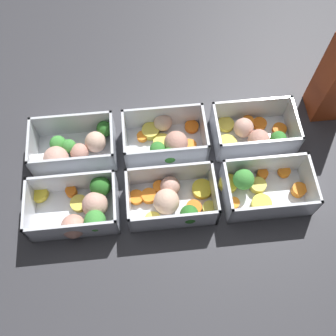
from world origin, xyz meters
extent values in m
plane|color=#38383D|center=(0.00, 0.00, 0.00)|extent=(4.00, 4.00, 0.00)
cube|color=silver|center=(-0.18, -0.06, 0.00)|extent=(0.16, 0.10, 0.00)
cube|color=silver|center=(-0.18, -0.11, 0.03)|extent=(0.16, 0.01, 0.07)
cube|color=silver|center=(-0.18, -0.02, 0.03)|extent=(0.16, 0.00, 0.07)
cube|color=silver|center=(-0.26, -0.06, 0.03)|extent=(0.01, 0.10, 0.07)
cube|color=silver|center=(-0.10, -0.06, 0.03)|extent=(0.01, 0.10, 0.07)
sphere|color=tan|center=(-0.18, -0.10, 0.03)|extent=(0.06, 0.06, 0.04)
cylinder|color=#DBC647|center=(-0.17, -0.05, 0.01)|extent=(0.04, 0.04, 0.01)
cylinder|color=yellow|center=(-0.25, -0.02, 0.01)|extent=(0.04, 0.04, 0.01)
sphere|color=#D19E8C|center=(-0.14, -0.06, 0.03)|extent=(0.05, 0.05, 0.05)
cylinder|color=orange|center=(-0.19, -0.03, 0.01)|extent=(0.03, 0.03, 0.02)
cylinder|color=#407A37|center=(-0.13, -0.03, 0.01)|extent=(0.01, 0.01, 0.01)
sphere|color=#2D7228|center=(-0.13, -0.03, 0.03)|extent=(0.04, 0.04, 0.04)
cylinder|color=#519448|center=(-0.14, -0.10, 0.01)|extent=(0.01, 0.01, 0.02)
sphere|color=#42933D|center=(-0.14, -0.10, 0.03)|extent=(0.04, 0.04, 0.04)
cube|color=silver|center=(0.00, -0.06, 0.00)|extent=(0.16, 0.10, 0.00)
cube|color=silver|center=(0.00, -0.11, 0.03)|extent=(0.16, 0.01, 0.07)
cube|color=silver|center=(0.00, -0.02, 0.03)|extent=(0.16, 0.00, 0.07)
cube|color=silver|center=(-0.08, -0.06, 0.03)|extent=(0.01, 0.10, 0.07)
cube|color=silver|center=(0.08, -0.06, 0.03)|extent=(0.01, 0.10, 0.07)
cylinder|color=#407A37|center=(0.03, -0.10, 0.01)|extent=(0.01, 0.01, 0.02)
sphere|color=#2D7228|center=(0.03, -0.10, 0.03)|extent=(0.03, 0.03, 0.03)
cylinder|color=yellow|center=(0.06, -0.05, 0.01)|extent=(0.04, 0.04, 0.01)
cylinder|color=#DBC647|center=(0.07, -0.09, 0.01)|extent=(0.04, 0.04, 0.02)
cylinder|color=orange|center=(-0.02, -0.03, 0.01)|extent=(0.03, 0.03, 0.01)
cylinder|color=orange|center=(-0.07, -0.05, 0.01)|extent=(0.03, 0.03, 0.01)
sphere|color=#D19E8C|center=(0.00, -0.04, 0.02)|extent=(0.05, 0.05, 0.04)
sphere|color=beige|center=(-0.01, -0.07, 0.03)|extent=(0.07, 0.07, 0.05)
cylinder|color=#DBC647|center=(-0.04, -0.10, 0.01)|extent=(0.04, 0.04, 0.01)
cylinder|color=orange|center=(-0.04, -0.05, 0.01)|extent=(0.03, 0.03, 0.01)
cylinder|color=orange|center=(0.04, -0.08, 0.01)|extent=(0.04, 0.04, 0.01)
cube|color=silver|center=(0.18, -0.06, 0.00)|extent=(0.16, 0.10, 0.00)
cube|color=silver|center=(0.18, -0.11, 0.03)|extent=(0.16, 0.01, 0.07)
cube|color=silver|center=(0.18, -0.02, 0.03)|extent=(0.16, 0.00, 0.07)
cube|color=silver|center=(0.10, -0.06, 0.03)|extent=(0.01, 0.10, 0.07)
cube|color=silver|center=(0.26, -0.06, 0.03)|extent=(0.01, 0.10, 0.07)
cylinder|color=orange|center=(0.12, -0.08, 0.01)|extent=(0.02, 0.02, 0.01)
cylinder|color=orange|center=(0.18, -0.03, 0.01)|extent=(0.03, 0.03, 0.01)
cylinder|color=yellow|center=(0.11, -0.04, 0.01)|extent=(0.04, 0.04, 0.02)
cylinder|color=yellow|center=(0.17, -0.09, 0.01)|extent=(0.05, 0.05, 0.02)
cylinder|color=#519448|center=(0.14, -0.04, 0.01)|extent=(0.01, 0.01, 0.02)
sphere|color=#42933D|center=(0.14, -0.04, 0.04)|extent=(0.04, 0.04, 0.04)
cylinder|color=#DBC647|center=(0.17, -0.05, 0.01)|extent=(0.04, 0.04, 0.01)
cylinder|color=orange|center=(0.23, -0.02, 0.01)|extent=(0.03, 0.03, 0.01)
cylinder|color=orange|center=(0.24, -0.07, 0.01)|extent=(0.03, 0.03, 0.02)
cube|color=silver|center=(-0.18, 0.06, 0.00)|extent=(0.16, 0.10, 0.00)
cube|color=silver|center=(-0.18, 0.02, 0.03)|extent=(0.16, 0.00, 0.07)
cube|color=silver|center=(-0.18, 0.11, 0.03)|extent=(0.16, 0.01, 0.07)
cube|color=silver|center=(-0.26, 0.06, 0.03)|extent=(0.01, 0.10, 0.07)
cube|color=silver|center=(-0.10, 0.06, 0.03)|extent=(0.01, 0.10, 0.07)
sphere|color=beige|center=(-0.14, 0.07, 0.03)|extent=(0.06, 0.06, 0.04)
cylinder|color=#519448|center=(-0.19, 0.06, 0.01)|extent=(0.01, 0.01, 0.01)
sphere|color=#42933D|center=(-0.19, 0.06, 0.03)|extent=(0.03, 0.03, 0.03)
cylinder|color=#407A37|center=(-0.12, 0.10, 0.01)|extent=(0.01, 0.01, 0.01)
sphere|color=#2D7228|center=(-0.12, 0.10, 0.03)|extent=(0.03, 0.03, 0.03)
cylinder|color=#519448|center=(-0.21, 0.07, 0.01)|extent=(0.01, 0.01, 0.01)
sphere|color=#42933D|center=(-0.21, 0.07, 0.03)|extent=(0.03, 0.03, 0.03)
sphere|color=tan|center=(-0.17, 0.05, 0.02)|extent=(0.05, 0.05, 0.04)
sphere|color=#D19E8C|center=(-0.21, 0.04, 0.03)|extent=(0.07, 0.07, 0.05)
cube|color=silver|center=(0.00, 0.06, 0.00)|extent=(0.16, 0.10, 0.00)
cube|color=silver|center=(0.00, 0.02, 0.03)|extent=(0.16, 0.00, 0.07)
cube|color=silver|center=(0.00, 0.11, 0.03)|extent=(0.16, 0.01, 0.07)
cube|color=silver|center=(-0.08, 0.06, 0.03)|extent=(0.01, 0.10, 0.07)
cube|color=silver|center=(0.08, 0.06, 0.03)|extent=(0.01, 0.10, 0.07)
sphere|color=tan|center=(0.02, 0.05, 0.03)|extent=(0.06, 0.06, 0.05)
sphere|color=beige|center=(0.00, 0.11, 0.02)|extent=(0.04, 0.04, 0.04)
cylinder|color=orange|center=(0.05, 0.05, 0.01)|extent=(0.04, 0.04, 0.02)
cylinder|color=orange|center=(-0.04, 0.08, 0.01)|extent=(0.03, 0.03, 0.01)
cylinder|color=#DBC647|center=(-0.01, 0.07, 0.01)|extent=(0.04, 0.04, 0.01)
cylinder|color=orange|center=(0.06, 0.10, 0.01)|extent=(0.04, 0.04, 0.01)
cylinder|color=#407A37|center=(0.01, 0.03, 0.01)|extent=(0.01, 0.01, 0.01)
sphere|color=#2D7228|center=(0.01, 0.03, 0.03)|extent=(0.03, 0.03, 0.03)
cylinder|color=#DBC647|center=(-0.03, 0.09, 0.01)|extent=(0.05, 0.05, 0.02)
cylinder|color=#49883F|center=(-0.02, 0.04, 0.01)|extent=(0.01, 0.01, 0.02)
sphere|color=#388433|center=(-0.02, 0.04, 0.03)|extent=(0.03, 0.03, 0.03)
cube|color=silver|center=(0.18, 0.06, 0.00)|extent=(0.16, 0.10, 0.00)
cube|color=silver|center=(0.18, 0.02, 0.03)|extent=(0.16, 0.00, 0.07)
cube|color=silver|center=(0.18, 0.11, 0.03)|extent=(0.16, 0.01, 0.07)
cube|color=silver|center=(0.10, 0.06, 0.03)|extent=(0.01, 0.10, 0.07)
cube|color=silver|center=(0.26, 0.06, 0.03)|extent=(0.01, 0.10, 0.07)
sphere|color=tan|center=(0.19, 0.04, 0.03)|extent=(0.05, 0.05, 0.04)
cylinder|color=orange|center=(0.20, 0.09, 0.01)|extent=(0.03, 0.03, 0.01)
cylinder|color=orange|center=(0.24, 0.07, 0.01)|extent=(0.04, 0.04, 0.01)
cylinder|color=orange|center=(0.18, 0.10, 0.01)|extent=(0.03, 0.03, 0.01)
sphere|color=#D19E8C|center=(0.16, 0.07, 0.02)|extent=(0.06, 0.06, 0.04)
cylinder|color=#DBC647|center=(0.13, 0.10, 0.01)|extent=(0.04, 0.04, 0.01)
cylinder|color=#49883F|center=(0.22, 0.04, 0.01)|extent=(0.01, 0.01, 0.01)
sphere|color=#388433|center=(0.22, 0.04, 0.03)|extent=(0.03, 0.03, 0.03)
cylinder|color=yellow|center=(0.12, 0.05, 0.01)|extent=(0.05, 0.05, 0.01)
cylinder|color=orange|center=(0.25, 0.04, 0.01)|extent=(0.03, 0.03, 0.01)
camera|label=1|loc=(-0.03, -0.33, 0.70)|focal=42.00mm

